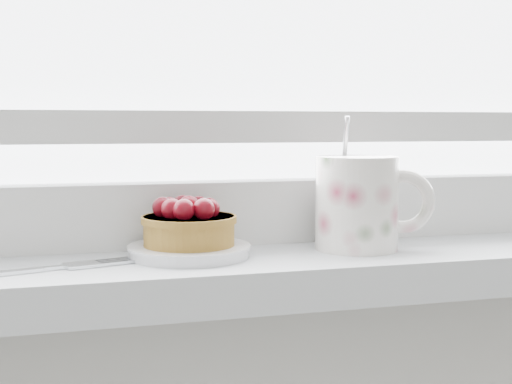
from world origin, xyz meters
name	(u,v)px	position (x,y,z in m)	size (l,w,h in m)	color
saucer	(189,251)	(-0.04, 1.90, 0.95)	(0.12, 0.12, 0.01)	silver
raspberry_tart	(189,224)	(-0.04, 1.89, 0.97)	(0.10, 0.10, 0.05)	brown
floral_mug	(360,201)	(0.14, 1.89, 0.99)	(0.14, 0.11, 0.14)	white
fork	(23,271)	(-0.20, 1.86, 0.94)	(0.20, 0.07, 0.00)	silver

